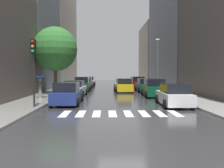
{
  "coord_description": "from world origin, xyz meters",
  "views": [
    {
      "loc": [
        -0.8,
        -11.92,
        2.38
      ],
      "look_at": [
        0.01,
        22.0,
        0.68
      ],
      "focal_mm": 38.28,
      "sensor_mm": 36.0,
      "label": 1
    }
  ],
  "objects_px": {
    "parked_car_left_third": "(82,84)",
    "lamp_post_right": "(157,60)",
    "parked_car_left_fifth": "(89,81)",
    "taxi_midroad": "(123,86)",
    "parked_car_left_second": "(75,89)",
    "parked_car_left_fourth": "(86,83)",
    "parked_car_right_second": "(154,88)",
    "pedestrian_foreground": "(40,82)",
    "street_tree_left": "(55,49)",
    "traffic_light_left_corner": "(33,58)",
    "parked_car_right_nearest": "(174,95)",
    "parked_car_left_nearest": "(67,94)",
    "parked_car_right_third": "(145,86)",
    "parked_car_right_fourth": "(137,83)"
  },
  "relations": [
    {
      "from": "parked_car_right_second",
      "to": "street_tree_left",
      "type": "bearing_deg",
      "value": 79.23
    },
    {
      "from": "parked_car_left_third",
      "to": "lamp_post_right",
      "type": "xyz_separation_m",
      "value": [
        9.36,
        -0.52,
        3.01
      ]
    },
    {
      "from": "parked_car_left_third",
      "to": "parked_car_left_fifth",
      "type": "height_order",
      "value": "parked_car_left_third"
    },
    {
      "from": "parked_car_left_nearest",
      "to": "traffic_light_left_corner",
      "type": "distance_m",
      "value": 3.9
    },
    {
      "from": "traffic_light_left_corner",
      "to": "lamp_post_right",
      "type": "height_order",
      "value": "lamp_post_right"
    },
    {
      "from": "parked_car_right_second",
      "to": "lamp_post_right",
      "type": "relative_size",
      "value": 0.7
    },
    {
      "from": "parked_car_right_third",
      "to": "pedestrian_foreground",
      "type": "height_order",
      "value": "pedestrian_foreground"
    },
    {
      "from": "parked_car_left_third",
      "to": "parked_car_right_nearest",
      "type": "distance_m",
      "value": 15.56
    },
    {
      "from": "parked_car_right_second",
      "to": "traffic_light_left_corner",
      "type": "height_order",
      "value": "traffic_light_left_corner"
    },
    {
      "from": "parked_car_left_nearest",
      "to": "traffic_light_left_corner",
      "type": "xyz_separation_m",
      "value": [
        -1.74,
        -2.41,
        2.52
      ]
    },
    {
      "from": "parked_car_left_nearest",
      "to": "street_tree_left",
      "type": "xyz_separation_m",
      "value": [
        -2.43,
        7.4,
        4.02
      ]
    },
    {
      "from": "parked_car_right_third",
      "to": "traffic_light_left_corner",
      "type": "distance_m",
      "value": 16.33
    },
    {
      "from": "parked_car_right_second",
      "to": "parked_car_right_third",
      "type": "height_order",
      "value": "parked_car_right_second"
    },
    {
      "from": "pedestrian_foreground",
      "to": "parked_car_right_nearest",
      "type": "bearing_deg",
      "value": -78.39
    },
    {
      "from": "parked_car_left_nearest",
      "to": "taxi_midroad",
      "type": "distance_m",
      "value": 11.9
    },
    {
      "from": "parked_car_left_third",
      "to": "lamp_post_right",
      "type": "relative_size",
      "value": 0.71
    },
    {
      "from": "parked_car_right_nearest",
      "to": "lamp_post_right",
      "type": "relative_size",
      "value": 0.7
    },
    {
      "from": "parked_car_left_nearest",
      "to": "parked_car_left_fifth",
      "type": "bearing_deg",
      "value": -0.58
    },
    {
      "from": "parked_car_left_third",
      "to": "taxi_midroad",
      "type": "height_order",
      "value": "taxi_midroad"
    },
    {
      "from": "parked_car_left_fourth",
      "to": "traffic_light_left_corner",
      "type": "xyz_separation_m",
      "value": [
        -1.61,
        -20.8,
        2.53
      ]
    },
    {
      "from": "parked_car_right_second",
      "to": "pedestrian_foreground",
      "type": "xyz_separation_m",
      "value": [
        -10.35,
        -2.34,
        0.75
      ]
    },
    {
      "from": "parked_car_left_third",
      "to": "pedestrian_foreground",
      "type": "distance_m",
      "value": 9.81
    },
    {
      "from": "parked_car_right_third",
      "to": "parked_car_left_fifth",
      "type": "bearing_deg",
      "value": 27.31
    },
    {
      "from": "parked_car_left_third",
      "to": "pedestrian_foreground",
      "type": "bearing_deg",
      "value": 164.21
    },
    {
      "from": "parked_car_left_fourth",
      "to": "parked_car_right_fourth",
      "type": "height_order",
      "value": "parked_car_right_fourth"
    },
    {
      "from": "parked_car_left_third",
      "to": "pedestrian_foreground",
      "type": "relative_size",
      "value": 2.38
    },
    {
      "from": "parked_car_left_fourth",
      "to": "parked_car_right_third",
      "type": "height_order",
      "value": "parked_car_left_fourth"
    },
    {
      "from": "parked_car_right_third",
      "to": "parked_car_right_fourth",
      "type": "xyz_separation_m",
      "value": [
        -0.08,
        6.46,
        0.05
      ]
    },
    {
      "from": "traffic_light_left_corner",
      "to": "lamp_post_right",
      "type": "xyz_separation_m",
      "value": [
        11.0,
        14.19,
        0.56
      ]
    },
    {
      "from": "parked_car_right_nearest",
      "to": "parked_car_left_fifth",
      "type": "bearing_deg",
      "value": 18.45
    },
    {
      "from": "parked_car_left_second",
      "to": "parked_car_left_fourth",
      "type": "relative_size",
      "value": 1.0
    },
    {
      "from": "parked_car_left_fifth",
      "to": "parked_car_right_second",
      "type": "distance_m",
      "value": 21.06
    },
    {
      "from": "parked_car_right_third",
      "to": "lamp_post_right",
      "type": "relative_size",
      "value": 0.64
    },
    {
      "from": "parked_car_left_nearest",
      "to": "pedestrian_foreground",
      "type": "relative_size",
      "value": 2.53
    },
    {
      "from": "parked_car_right_fourth",
      "to": "parked_car_right_third",
      "type": "bearing_deg",
      "value": 179.5
    },
    {
      "from": "parked_car_right_nearest",
      "to": "parked_car_right_second",
      "type": "xyz_separation_m",
      "value": [
        -0.1,
        6.44,
        0.07
      ]
    },
    {
      "from": "traffic_light_left_corner",
      "to": "street_tree_left",
      "type": "bearing_deg",
      "value": 94.02
    },
    {
      "from": "parked_car_left_nearest",
      "to": "parked_car_right_third",
      "type": "height_order",
      "value": "parked_car_left_nearest"
    },
    {
      "from": "parked_car_left_fifth",
      "to": "taxi_midroad",
      "type": "xyz_separation_m",
      "value": [
        5.08,
        -14.03,
        0.02
      ]
    },
    {
      "from": "taxi_midroad",
      "to": "lamp_post_right",
      "type": "relative_size",
      "value": 0.74
    },
    {
      "from": "parked_car_right_nearest",
      "to": "street_tree_left",
      "type": "distance_m",
      "value": 13.85
    },
    {
      "from": "parked_car_left_third",
      "to": "street_tree_left",
      "type": "xyz_separation_m",
      "value": [
        -2.33,
        -4.9,
        3.95
      ]
    },
    {
      "from": "parked_car_right_second",
      "to": "parked_car_right_fourth",
      "type": "distance_m",
      "value": 12.0
    },
    {
      "from": "street_tree_left",
      "to": "traffic_light_left_corner",
      "type": "xyz_separation_m",
      "value": [
        0.69,
        -9.81,
        -1.5
      ]
    },
    {
      "from": "parked_car_right_fourth",
      "to": "street_tree_left",
      "type": "xyz_separation_m",
      "value": [
        -9.91,
        -9.84,
        3.97
      ]
    },
    {
      "from": "parked_car_left_nearest",
      "to": "parked_car_left_fourth",
      "type": "xyz_separation_m",
      "value": [
        -0.13,
        18.39,
        -0.01
      ]
    },
    {
      "from": "parked_car_left_second",
      "to": "parked_car_right_third",
      "type": "height_order",
      "value": "parked_car_right_third"
    },
    {
      "from": "parked_car_right_fourth",
      "to": "lamp_post_right",
      "type": "height_order",
      "value": "lamp_post_right"
    },
    {
      "from": "parked_car_left_fourth",
      "to": "parked_car_right_second",
      "type": "xyz_separation_m",
      "value": [
        7.67,
        -13.15,
        0.06
      ]
    },
    {
      "from": "parked_car_right_nearest",
      "to": "parked_car_left_third",
      "type": "bearing_deg",
      "value": 31.66
    }
  ]
}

